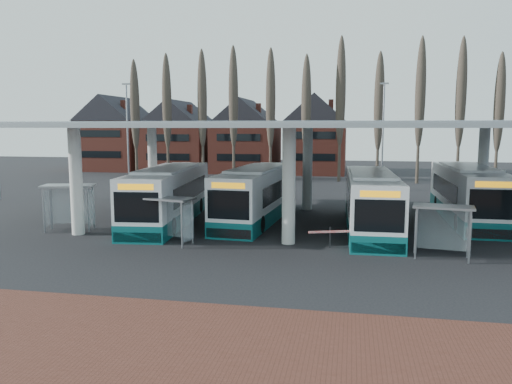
% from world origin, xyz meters
% --- Properties ---
extents(ground, '(140.00, 140.00, 0.00)m').
position_xyz_m(ground, '(0.00, 0.00, 0.00)').
color(ground, black).
rests_on(ground, ground).
extents(brick_strip, '(70.00, 10.00, 0.03)m').
position_xyz_m(brick_strip, '(0.00, -12.00, 0.01)').
color(brick_strip, '#552C22').
rests_on(brick_strip, ground).
extents(station_canopy, '(32.00, 16.00, 6.34)m').
position_xyz_m(station_canopy, '(0.00, 8.00, 5.68)').
color(station_canopy, beige).
rests_on(station_canopy, ground).
extents(poplar_row, '(45.10, 1.10, 14.50)m').
position_xyz_m(poplar_row, '(0.00, 33.00, 8.78)').
color(poplar_row, '#473D33').
rests_on(poplar_row, ground).
extents(townhouse_row, '(36.80, 10.30, 12.25)m').
position_xyz_m(townhouse_row, '(-15.75, 44.00, 5.94)').
color(townhouse_row, brown).
rests_on(townhouse_row, ground).
extents(lamp_post_a, '(0.80, 0.16, 10.17)m').
position_xyz_m(lamp_post_a, '(-18.00, 22.00, 5.34)').
color(lamp_post_a, slate).
rests_on(lamp_post_a, ground).
extents(lamp_post_b, '(0.80, 0.16, 10.17)m').
position_xyz_m(lamp_post_b, '(6.00, 26.00, 5.34)').
color(lamp_post_b, slate).
rests_on(lamp_post_b, ground).
extents(bus_0, '(3.96, 12.88, 3.52)m').
position_xyz_m(bus_0, '(-8.29, 7.14, 1.66)').
color(bus_0, white).
rests_on(bus_0, ground).
extents(bus_1, '(3.50, 12.66, 3.48)m').
position_xyz_m(bus_1, '(-2.82, 8.89, 1.64)').
color(bus_1, white).
rests_on(bus_1, ground).
extents(bus_2, '(3.01, 12.48, 3.45)m').
position_xyz_m(bus_2, '(4.32, 7.05, 1.63)').
color(bus_2, white).
rests_on(bus_2, ground).
extents(bus_3, '(2.85, 12.83, 3.56)m').
position_xyz_m(bus_3, '(10.63, 11.58, 1.68)').
color(bus_3, white).
rests_on(bus_3, ground).
extents(shelter_0, '(3.18, 2.14, 2.70)m').
position_xyz_m(shelter_0, '(-13.07, 3.51, 1.97)').
color(shelter_0, gray).
rests_on(shelter_0, ground).
extents(shelter_1, '(2.85, 1.86, 2.44)m').
position_xyz_m(shelter_1, '(-6.05, 1.32, 1.77)').
color(shelter_1, gray).
rests_on(shelter_1, ground).
extents(shelter_2, '(2.83, 1.72, 2.47)m').
position_xyz_m(shelter_2, '(7.36, 0.97, 1.80)').
color(shelter_2, gray).
rests_on(shelter_2, ground).
extents(barrier, '(2.06, 0.89, 1.06)m').
position_xyz_m(barrier, '(2.18, 1.60, 0.83)').
color(barrier, black).
rests_on(barrier, ground).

